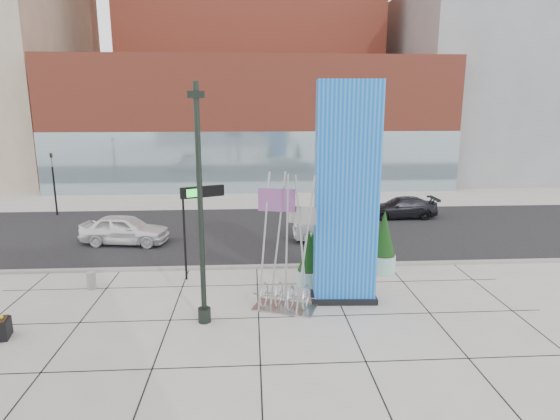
{
  "coord_description": "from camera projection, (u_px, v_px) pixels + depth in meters",
  "views": [
    {
      "loc": [
        0.82,
        -15.82,
        7.16
      ],
      "look_at": [
        1.92,
        2.0,
        3.1
      ],
      "focal_mm": 30.0,
      "sensor_mm": 36.0,
      "label": 1
    }
  ],
  "objects": [
    {
      "name": "overhead_street_sign",
      "position": [
        200.0,
        201.0,
        18.84
      ],
      "size": [
        1.75,
        0.87,
        3.89
      ],
      "rotation": [
        0.0,
        0.0,
        0.4
      ],
      "color": "black",
      "rests_on": "ground"
    },
    {
      "name": "car_white_west",
      "position": [
        125.0,
        230.0,
        24.34
      ],
      "size": [
        4.73,
        2.45,
        1.54
      ],
      "primitive_type": "imported",
      "rotation": [
        0.0,
        0.0,
        1.42
      ],
      "color": "white",
      "rests_on": "ground"
    },
    {
      "name": "tower_podium",
      "position": [
        253.0,
        123.0,
        42.06
      ],
      "size": [
        34.0,
        10.0,
        11.0
      ],
      "primitive_type": "cube",
      "color": "#A4422F",
      "rests_on": "ground"
    },
    {
      "name": "car_dark_east",
      "position": [
        401.0,
        208.0,
        29.94
      ],
      "size": [
        4.62,
        1.98,
        1.33
      ],
      "primitive_type": "imported",
      "rotation": [
        0.0,
        0.0,
        -1.54
      ],
      "color": "black",
      "rests_on": "ground"
    },
    {
      "name": "curb_edge",
      "position": [
        234.0,
        267.0,
        20.82
      ],
      "size": [
        80.0,
        0.3,
        0.12
      ],
      "primitive_type": "cube",
      "color": "gray",
      "rests_on": "ground"
    },
    {
      "name": "traffic_signal",
      "position": [
        54.0,
        181.0,
        30.3
      ],
      "size": [
        0.15,
        0.18,
        4.1
      ],
      "color": "black",
      "rests_on": "ground"
    },
    {
      "name": "tower_glass_front",
      "position": [
        253.0,
        163.0,
        38.05
      ],
      "size": [
        34.0,
        0.6,
        5.0
      ],
      "primitive_type": "cube",
      "color": "#8CA5B2",
      "rests_on": "ground"
    },
    {
      "name": "building_grey_parking",
      "position": [
        497.0,
        85.0,
        47.65
      ],
      "size": [
        20.0,
        18.0,
        18.0
      ],
      "primitive_type": "cube",
      "color": "slate",
      "rests_on": "ground"
    },
    {
      "name": "concrete_bollard",
      "position": [
        91.0,
        280.0,
        18.47
      ],
      "size": [
        0.36,
        0.36,
        0.69
      ],
      "primitive_type": "cylinder",
      "color": "gray",
      "rests_on": "ground"
    },
    {
      "name": "car_silver_mid",
      "position": [
        335.0,
        228.0,
        24.82
      ],
      "size": [
        4.48,
        1.72,
        1.45
      ],
      "primitive_type": "imported",
      "rotation": [
        0.0,
        0.0,
        1.53
      ],
      "color": "#AFB2B7",
      "rests_on": "ground"
    },
    {
      "name": "round_planter_mid",
      "position": [
        312.0,
        260.0,
        18.64
      ],
      "size": [
        0.91,
        0.91,
        2.26
      ],
      "color": "#95C9BF",
      "rests_on": "ground"
    },
    {
      "name": "round_planter_west",
      "position": [
        309.0,
        259.0,
        18.63
      ],
      "size": [
        0.94,
        0.94,
        2.34
      ],
      "color": "#95C9BF",
      "rests_on": "ground"
    },
    {
      "name": "ground",
      "position": [
        231.0,
        306.0,
        16.94
      ],
      "size": [
        160.0,
        160.0,
        0.0
      ],
      "primitive_type": "plane",
      "color": "#9E9991",
      "rests_on": "ground"
    },
    {
      "name": "lamp_post",
      "position": [
        201.0,
        230.0,
        15.03
      ],
      "size": [
        0.51,
        0.43,
        7.83
      ],
      "rotation": [
        0.0,
        0.0,
        -0.09
      ],
      "color": "black",
      "rests_on": "ground"
    },
    {
      "name": "street_asphalt",
      "position": [
        238.0,
        232.0,
        26.67
      ],
      "size": [
        80.0,
        12.0,
        0.02
      ],
      "primitive_type": "cube",
      "color": "black",
      "rests_on": "ground"
    },
    {
      "name": "round_planter_east",
      "position": [
        383.0,
        243.0,
        20.13
      ],
      "size": [
        1.11,
        1.11,
        2.76
      ],
      "color": "#95C9BF",
      "rests_on": "ground"
    },
    {
      "name": "public_art_sculpture",
      "position": [
        285.0,
        274.0,
        16.46
      ],
      "size": [
        2.42,
        1.77,
        4.95
      ],
      "rotation": [
        0.0,
        0.0,
        -0.35
      ],
      "color": "#B5B8BA",
      "rests_on": "ground"
    },
    {
      "name": "blue_pylon",
      "position": [
        346.0,
        199.0,
        16.63
      ],
      "size": [
        2.44,
        1.18,
        7.98
      ],
      "rotation": [
        0.0,
        0.0,
        -0.05
      ],
      "color": "blue",
      "rests_on": "ground"
    }
  ]
}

